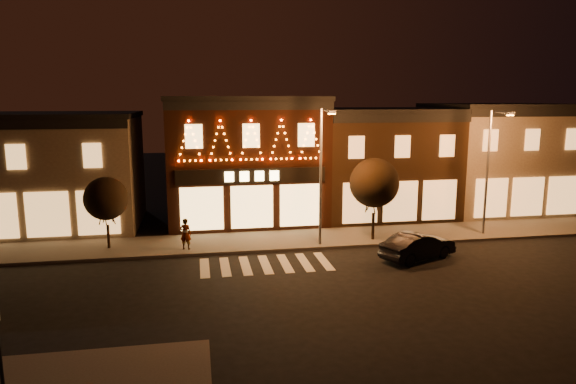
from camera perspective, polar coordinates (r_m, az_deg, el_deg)
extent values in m
plane|color=black|center=(22.16, -1.11, -11.27)|extent=(120.00, 120.00, 0.00)
cube|color=#47423D|center=(29.94, 0.26, -5.33)|extent=(44.00, 4.00, 0.15)
cube|color=brown|center=(36.01, -25.85, 1.87)|extent=(12.00, 8.00, 7.00)
cube|color=black|center=(35.73, -26.31, 7.66)|extent=(12.20, 8.20, 0.30)
cube|color=black|center=(31.87, -28.23, 6.59)|extent=(12.00, 0.25, 0.50)
cube|color=black|center=(34.75, -4.79, 3.43)|extent=(10.00, 8.00, 8.00)
cube|color=black|center=(34.50, -4.90, 10.29)|extent=(10.20, 8.20, 0.30)
cube|color=black|center=(30.47, -4.16, 9.54)|extent=(10.00, 0.25, 0.50)
cube|color=black|center=(30.76, -4.05, 1.79)|extent=(9.00, 0.15, 0.90)
cube|color=#FFD87F|center=(30.66, -4.03, 1.76)|extent=(3.40, 0.08, 0.60)
cube|color=#362212|center=(36.92, 10.08, 3.08)|extent=(9.00, 8.00, 7.20)
cube|color=black|center=(36.64, 10.27, 8.91)|extent=(9.20, 8.20, 0.30)
cube|color=black|center=(32.89, 12.72, 7.98)|extent=(9.00, 0.25, 0.50)
cube|color=brown|center=(40.89, 22.03, 3.39)|extent=(9.00, 8.00, 7.50)
cube|color=black|center=(40.65, 22.41, 8.85)|extent=(9.20, 8.20, 0.30)
cube|color=black|center=(37.30, 25.71, 7.93)|extent=(9.00, 0.25, 0.50)
cylinder|color=#59595E|center=(28.09, 3.65, 1.59)|extent=(0.15, 0.15, 7.49)
cylinder|color=#59595E|center=(27.07, 4.29, 9.02)|extent=(0.26, 1.50, 0.09)
cube|color=#59595E|center=(26.37, 4.88, 8.87)|extent=(0.49, 0.31, 0.17)
cube|color=orange|center=(26.37, 4.88, 8.65)|extent=(0.37, 0.23, 0.05)
cylinder|color=#59595E|center=(32.57, 21.24, 1.97)|extent=(0.15, 0.15, 7.34)
cylinder|color=#59595E|center=(31.74, 22.54, 8.18)|extent=(0.34, 1.46, 0.09)
cube|color=#59595E|center=(31.20, 23.45, 8.01)|extent=(0.50, 0.33, 0.17)
cube|color=orange|center=(31.20, 23.43, 7.82)|extent=(0.37, 0.24, 0.05)
cylinder|color=black|center=(29.60, -19.32, -4.68)|extent=(0.15, 0.15, 1.28)
sphere|color=black|center=(29.15, -19.56, -0.69)|extent=(2.33, 2.33, 2.33)
cylinder|color=black|center=(30.01, 9.42, -3.76)|extent=(0.17, 0.17, 1.54)
sphere|color=black|center=(29.50, 9.57, 1.01)|extent=(2.82, 2.82, 2.82)
imported|color=black|center=(27.34, 14.24, -5.83)|extent=(4.46, 3.03, 1.39)
imported|color=gray|center=(28.18, -11.30, -4.58)|extent=(0.72, 0.59, 1.71)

